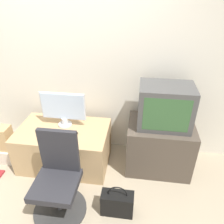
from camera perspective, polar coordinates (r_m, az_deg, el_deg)
ground_plane at (r=2.71m, az=-16.56°, el=-24.44°), size 12.00×12.00×0.00m
wall_back at (r=2.95m, az=-10.42°, el=13.05°), size 4.40×0.05×2.60m
desk at (r=3.05m, az=-12.26°, el=-8.69°), size 1.17×0.71×0.55m
side_stand at (r=2.95m, az=12.13°, el=-8.58°), size 0.82×0.59×0.67m
main_monitor at (r=2.84m, az=-12.64°, el=0.89°), size 0.58×0.18×0.47m
keyboard at (r=2.83m, az=-13.90°, el=-5.23°), size 0.31×0.12×0.01m
mouse at (r=2.76m, az=-9.49°, el=-5.42°), size 0.06×0.04×0.03m
crt_tv at (r=2.62m, az=13.69°, el=1.47°), size 0.62×0.43×0.52m
office_chair at (r=2.46m, az=-13.87°, el=-17.51°), size 0.57×0.57×0.94m
cardboard_box_lower at (r=3.44m, az=-25.41°, el=-9.75°), size 0.22×0.25×0.21m
cardboard_box_upper at (r=3.29m, az=-26.45°, el=-6.08°), size 0.20×0.18×0.34m
handbag at (r=2.52m, az=1.39°, el=-22.69°), size 0.35×0.15×0.39m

